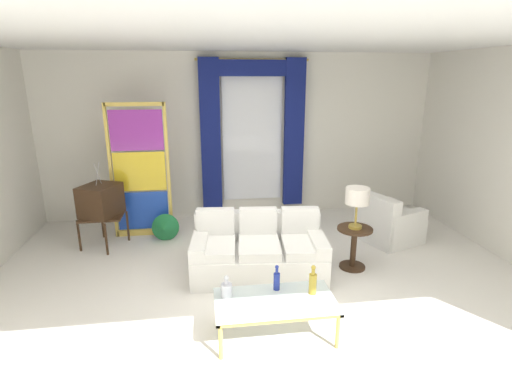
# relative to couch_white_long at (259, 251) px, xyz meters

# --- Properties ---
(ground_plane) EXTENTS (16.00, 16.00, 0.00)m
(ground_plane) POSITION_rel_couch_white_long_xyz_m (0.02, -0.58, -0.30)
(ground_plane) COLOR white
(wall_rear) EXTENTS (8.00, 0.12, 3.00)m
(wall_rear) POSITION_rel_couch_white_long_xyz_m (0.02, 2.48, 1.20)
(wall_rear) COLOR white
(wall_rear) RESTS_ON ground
(ceiling_slab) EXTENTS (8.00, 7.60, 0.04)m
(ceiling_slab) POSITION_rel_couch_white_long_xyz_m (0.02, 0.22, 2.72)
(ceiling_slab) COLOR white
(curtained_window) EXTENTS (2.00, 0.17, 2.70)m
(curtained_window) POSITION_rel_couch_white_long_xyz_m (0.23, 2.31, 1.44)
(curtained_window) COLOR white
(curtained_window) RESTS_ON ground
(couch_white_long) EXTENTS (1.84, 1.09, 0.86)m
(couch_white_long) POSITION_rel_couch_white_long_xyz_m (0.00, 0.00, 0.00)
(couch_white_long) COLOR white
(couch_white_long) RESTS_ON ground
(coffee_table) EXTENTS (1.23, 0.65, 0.41)m
(coffee_table) POSITION_rel_couch_white_long_xyz_m (-0.03, -1.39, 0.07)
(coffee_table) COLOR silver
(coffee_table) RESTS_ON ground
(bottle_blue_decanter) EXTENTS (0.08, 0.08, 0.32)m
(bottle_blue_decanter) POSITION_rel_couch_white_long_xyz_m (0.37, -1.32, 0.23)
(bottle_blue_decanter) COLOR gold
(bottle_blue_decanter) RESTS_ON coffee_table
(bottle_crystal_tall) EXTENTS (0.11, 0.11, 0.24)m
(bottle_crystal_tall) POSITION_rel_couch_white_long_xyz_m (-0.52, -1.25, 0.19)
(bottle_crystal_tall) COLOR silver
(bottle_crystal_tall) RESTS_ON coffee_table
(bottle_amber_squat) EXTENTS (0.07, 0.07, 0.28)m
(bottle_amber_squat) POSITION_rel_couch_white_long_xyz_m (0.02, -1.18, 0.22)
(bottle_amber_squat) COLOR navy
(bottle_amber_squat) RESTS_ON coffee_table
(vintage_tv) EXTENTS (0.70, 0.74, 1.35)m
(vintage_tv) POSITION_rel_couch_white_long_xyz_m (-2.28, 1.20, 0.42)
(vintage_tv) COLOR #382314
(vintage_tv) RESTS_ON ground
(armchair_white) EXTENTS (1.05, 1.03, 0.80)m
(armchair_white) POSITION_rel_couch_white_long_xyz_m (2.22, 0.76, -0.02)
(armchair_white) COLOR white
(armchair_white) RESTS_ON ground
(stained_glass_divider) EXTENTS (0.95, 0.05, 2.20)m
(stained_glass_divider) POSITION_rel_couch_white_long_xyz_m (-1.71, 1.56, 0.75)
(stained_glass_divider) COLOR gold
(stained_glass_divider) RESTS_ON ground
(peacock_figurine) EXTENTS (0.44, 0.60, 0.50)m
(peacock_figurine) POSITION_rel_couch_white_long_xyz_m (-1.35, 1.23, -0.08)
(peacock_figurine) COLOR beige
(peacock_figurine) RESTS_ON ground
(round_side_table) EXTENTS (0.48, 0.48, 0.59)m
(round_side_table) POSITION_rel_couch_white_long_xyz_m (1.32, -0.07, 0.05)
(round_side_table) COLOR #382314
(round_side_table) RESTS_ON ground
(table_lamp_brass) EXTENTS (0.32, 0.32, 0.57)m
(table_lamp_brass) POSITION_rel_couch_white_long_xyz_m (1.32, -0.07, 0.72)
(table_lamp_brass) COLOR #B29338
(table_lamp_brass) RESTS_ON round_side_table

